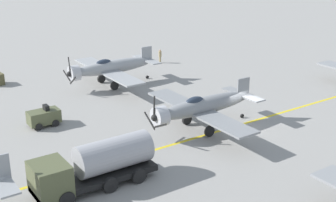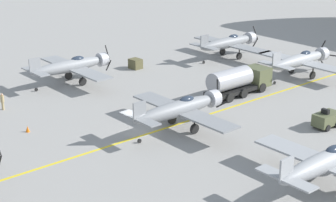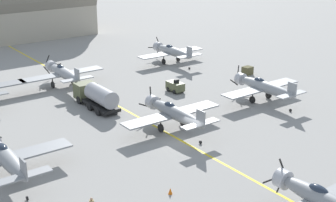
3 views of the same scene
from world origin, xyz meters
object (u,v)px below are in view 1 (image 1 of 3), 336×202
at_px(airplane_mid_center, 202,107).
at_px(tow_tractor, 44,117).
at_px(ground_crew_inspecting, 160,56).
at_px(airplane_mid_right, 110,67).
at_px(fuel_tanker, 95,165).

relative_size(airplane_mid_center, tow_tractor, 4.62).
bearing_deg(ground_crew_inspecting, airplane_mid_right, 117.16).
relative_size(airplane_mid_right, tow_tractor, 4.62).
bearing_deg(airplane_mid_center, airplane_mid_right, -12.99).
height_order(airplane_mid_right, ground_crew_inspecting, airplane_mid_right).
relative_size(airplane_mid_center, airplane_mid_right, 1.00).
distance_m(tow_tractor, ground_crew_inspecting, 22.43).
height_order(airplane_mid_right, fuel_tanker, airplane_mid_right).
distance_m(airplane_mid_right, tow_tractor, 11.87).
bearing_deg(airplane_mid_center, tow_tractor, 36.80).
bearing_deg(fuel_tanker, airplane_mid_right, -30.44).
height_order(fuel_tanker, ground_crew_inspecting, fuel_tanker).
relative_size(tow_tractor, ground_crew_inspecting, 1.53).
bearing_deg(tow_tractor, ground_crew_inspecting, -59.14).
relative_size(airplane_mid_right, fuel_tanker, 1.50).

